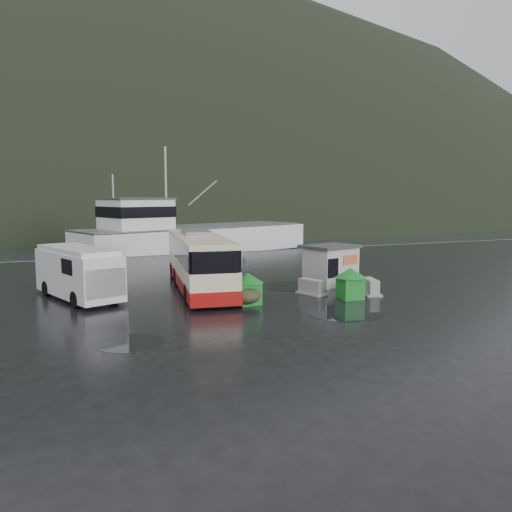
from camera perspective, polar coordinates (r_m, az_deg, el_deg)
name	(u,v)px	position (r m, az deg, el deg)	size (l,w,h in m)	color
ground	(244,297)	(26.21, -1.42, -4.74)	(160.00, 160.00, 0.00)	black
harbor_water	(91,216)	(134.41, -18.39, 4.31)	(300.00, 180.00, 0.02)	black
quay_edge	(164,255)	(45.24, -10.46, 0.08)	(160.00, 0.60, 1.50)	#999993
headland	(91,206)	(274.71, -18.33, 5.46)	(780.00, 540.00, 570.00)	black
coach_bus	(199,288)	(28.83, -6.50, -3.71)	(2.94, 11.68, 3.30)	beige
white_van	(79,299)	(27.37, -19.53, -4.64)	(2.22, 6.46, 2.70)	silver
waste_bin_left	(248,304)	(24.58, -0.97, -5.52)	(1.12, 1.12, 1.56)	#157B21
waste_bin_right	(350,299)	(26.31, 10.69, -4.81)	(1.15, 1.15, 1.61)	#157B21
dome_tent	(240,304)	(24.64, -1.87, -5.49)	(1.82, 2.55, 1.00)	#353A22
ticket_kiosk	(330,285)	(30.20, 8.49, -3.26)	(3.04, 2.31, 2.38)	#B7B7B3
jersey_barrier_a	(311,294)	(27.15, 6.36, -4.37)	(0.81, 1.62, 0.81)	#999993
jersey_barrier_b	(370,294)	(27.71, 12.92, -4.27)	(0.84, 1.67, 0.84)	#999993
fishing_trawler	(195,247)	(52.30, -7.02, 1.06)	(29.01, 6.34, 11.60)	silver
puddles	(288,304)	(24.55, 3.68, -5.54)	(13.51, 11.06, 0.01)	black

